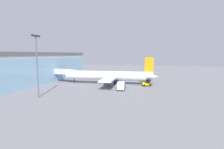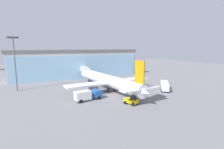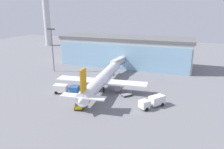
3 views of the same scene
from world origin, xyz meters
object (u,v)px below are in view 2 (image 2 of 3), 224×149
Objects in this scene: jet_bridge at (84,70)px; catering_truck at (87,95)px; airplane at (108,81)px; pushback_tug at (132,100)px; fuel_truck at (165,86)px; baggage_cart at (135,88)px; apron_light_mast at (15,59)px; safety_cone_nose at (113,95)px; safety_cone_wingtip at (144,84)px.

jet_bridge is 1.62× the size of catering_truck.
airplane is 14.57m from pushback_tug.
airplane is 10.39× the size of pushback_tug.
baggage_cart is (-8.18, 4.57, -0.97)m from fuel_truck.
apron_light_mast is 5.30× the size of baggage_cart.
fuel_truck is at bearing -5.17° from safety_cone_nose.
airplane is (25.74, -12.67, -6.81)m from apron_light_mast.
apron_light_mast is 4.60× the size of pushback_tug.
fuel_truck is 9.42m from baggage_cart.
airplane is 6.38m from safety_cone_nose.
apron_light_mast is at bearing -76.64° from fuel_truck.
jet_bridge is 0.73× the size of apron_light_mast.
apron_light_mast is at bearing 122.18° from catering_truck.
fuel_truck is at bearing -25.00° from apron_light_mast.
airplane is 18.31m from fuel_truck.
jet_bridge is at bearing 65.35° from catering_truck.
catering_truck is 25.63m from safety_cone_wingtip.
baggage_cart is (17.59, 4.14, -0.97)m from catering_truck.
fuel_truck is (17.85, -28.00, -2.70)m from jet_bridge.
safety_cone_wingtip is (15.68, 15.83, -0.70)m from pushback_tug.
pushback_tug is at bearing -177.29° from baggage_cart.
safety_cone_nose is (-0.49, 8.83, -0.70)m from pushback_tug.
safety_cone_nose is at bearing 165.46° from airplane.
apron_light_mast is at bearing 106.10° from baggage_cart.
jet_bridge is 22.28× the size of safety_cone_wingtip.
catering_truck reaches higher than safety_cone_wingtip.
catering_truck is at bearing -171.85° from safety_cone_nose.
airplane is 15.62m from safety_cone_wingtip.
catering_truck is 11.52m from pushback_tug.
jet_bridge reaches higher than safety_cone_nose.
apron_light_mast is 2.37× the size of fuel_truck.
jet_bridge reaches higher than catering_truck.
catering_truck is at bearing 170.54° from jet_bridge.
jet_bridge is 3.35× the size of pushback_tug.
airplane is 69.07× the size of safety_cone_wingtip.
fuel_truck is 18.65m from pushback_tug.
airplane is (1.09, -20.85, -0.87)m from jet_bridge.
safety_cone_wingtip is (6.68, 4.02, -0.23)m from baggage_cart.
jet_bridge reaches higher than pushback_tug.
safety_cone_wingtip is at bearing 9.97° from catering_truck.
catering_truck is 13.72× the size of safety_cone_nose.
safety_cone_nose is (-9.49, -2.98, -0.23)m from baggage_cart.
fuel_truck reaches higher than safety_cone_nose.
jet_bridge reaches higher than fuel_truck.
apron_light_mast reaches higher than fuel_truck.
pushback_tug is at bearing -28.82° from fuel_truck.
pushback_tug reaches higher than safety_cone_wingtip.
jet_bridge reaches higher than safety_cone_wingtip.
safety_cone_wingtip is (15.25, 1.45, -3.02)m from airplane.
apron_light_mast is at bearing 143.72° from safety_cone_nose.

